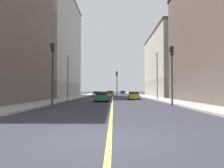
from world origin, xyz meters
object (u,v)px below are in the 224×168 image
at_px(building_left_mid, 175,65).
at_px(traffic_light_right_near, 52,65).
at_px(car_blue, 123,92).
at_px(building_right_midblock, 48,46).
at_px(car_red, 109,93).
at_px(traffic_light_left_near, 172,67).
at_px(car_yellow, 134,96).
at_px(street_lamp_left_near, 157,70).
at_px(traffic_light_median_far, 117,80).
at_px(street_lamp_right_near, 68,71).
at_px(car_orange, 110,93).
at_px(car_white, 97,94).
at_px(car_green, 102,97).

bearing_deg(building_left_mid, traffic_light_right_near, -126.10).
distance_m(building_left_mid, car_blue, 30.27).
relative_size(building_right_midblock, car_red, 5.73).
xyz_separation_m(traffic_light_left_near, car_yellow, (-2.39, 14.21, -3.22)).
height_order(building_right_midblock, car_red, building_right_midblock).
bearing_deg(traffic_light_left_near, traffic_light_right_near, 180.00).
height_order(street_lamp_left_near, car_yellow, street_lamp_left_near).
xyz_separation_m(building_left_mid, street_lamp_left_near, (-8.02, -17.27, -3.05)).
height_order(traffic_light_median_far, car_blue, traffic_light_median_far).
bearing_deg(street_lamp_left_near, building_right_midblock, 145.36).
distance_m(traffic_light_right_near, traffic_light_median_far, 23.30).
distance_m(street_lamp_left_near, car_blue, 44.74).
xyz_separation_m(building_left_mid, traffic_light_right_near, (-20.96, -28.74, -3.64)).
distance_m(traffic_light_right_near, street_lamp_left_near, 17.30).
distance_m(building_right_midblock, street_lamp_right_near, 18.90).
distance_m(building_left_mid, traffic_light_median_far, 16.07).
height_order(street_lamp_left_near, car_orange, street_lamp_left_near).
xyz_separation_m(building_right_midblock, car_red, (13.60, 27.15, -11.27)).
bearing_deg(car_blue, car_orange, -101.02).
xyz_separation_m(building_left_mid, car_yellow, (-11.43, -14.53, -7.05)).
bearing_deg(car_red, street_lamp_left_near, -78.84).
bearing_deg(traffic_light_left_near, car_orange, 101.35).
relative_size(traffic_light_left_near, traffic_light_right_near, 0.95).
bearing_deg(street_lamp_left_near, building_left_mid, 65.09).
distance_m(building_left_mid, street_lamp_right_near, 28.26).
distance_m(street_lamp_left_near, car_white, 20.88).
xyz_separation_m(traffic_light_left_near, car_green, (-7.40, 7.96, -3.19)).
bearing_deg(street_lamp_right_near, car_green, -30.61).
bearing_deg(traffic_light_left_near, building_left_mid, 72.54).
relative_size(building_right_midblock, car_yellow, 5.91).
height_order(building_left_mid, car_orange, building_left_mid).
distance_m(car_orange, car_blue, 22.95).
bearing_deg(traffic_light_left_near, building_right_midblock, 128.16).
bearing_deg(car_blue, building_right_midblock, -122.45).
bearing_deg(traffic_light_median_far, car_red, 94.06).
distance_m(traffic_light_left_near, traffic_light_median_far, 22.84).
height_order(car_orange, car_green, car_green).
bearing_deg(car_orange, street_lamp_right_near, -105.65).
relative_size(street_lamp_left_near, car_white, 1.70).
height_order(car_green, car_blue, car_green).
height_order(building_right_midblock, street_lamp_right_near, building_right_midblock).
distance_m(street_lamp_left_near, car_yellow, 5.93).
distance_m(traffic_light_left_near, car_blue, 56.05).
bearing_deg(car_red, traffic_light_left_near, -82.24).
relative_size(street_lamp_right_near, car_white, 1.64).
xyz_separation_m(traffic_light_median_far, car_blue, (2.78, 33.64, -2.94)).
bearing_deg(traffic_light_left_near, car_green, 132.92).
bearing_deg(car_blue, street_lamp_right_near, -103.34).
xyz_separation_m(building_right_midblock, car_yellow, (18.53, -12.42, -11.29)).
relative_size(traffic_light_right_near, car_blue, 1.48).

